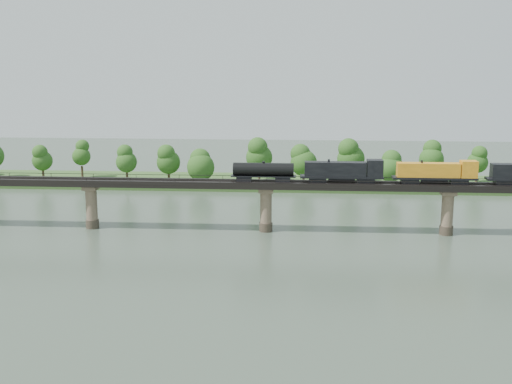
{
  "coord_description": "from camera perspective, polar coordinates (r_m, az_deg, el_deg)",
  "views": [
    {
      "loc": [
        7.8,
        -109.89,
        37.86
      ],
      "look_at": [
        -2.24,
        30.0,
        9.0
      ],
      "focal_mm": 45.0,
      "sensor_mm": 36.0,
      "label": 1
    }
  ],
  "objects": [
    {
      "name": "freight_train",
      "position": [
        143.69,
        13.04,
        1.74
      ],
      "size": [
        73.79,
        2.87,
        5.08
      ],
      "color": "black",
      "rests_on": "bridge"
    },
    {
      "name": "bridge",
      "position": [
        143.8,
        0.89,
        -1.39
      ],
      "size": [
        236.0,
        30.0,
        11.5
      ],
      "color": "#473A2D",
      "rests_on": "ground"
    },
    {
      "name": "far_bank",
      "position": [
        198.53,
        1.78,
        0.86
      ],
      "size": [
        300.0,
        24.0,
        1.6
      ],
      "primitive_type": "cube",
      "color": "#2D4E1F",
      "rests_on": "ground"
    },
    {
      "name": "bridge_superstructure",
      "position": [
        142.51,
        0.9,
        1.09
      ],
      "size": [
        220.0,
        4.9,
        0.75
      ],
      "color": "black",
      "rests_on": "bridge"
    },
    {
      "name": "ground",
      "position": [
        116.49,
        0.04,
        -7.34
      ],
      "size": [
        400.0,
        400.0,
        0.0
      ],
      "primitive_type": "plane",
      "color": "#334234",
      "rests_on": "ground"
    },
    {
      "name": "far_treeline",
      "position": [
        193.27,
        -0.7,
        2.99
      ],
      "size": [
        289.06,
        17.54,
        13.6
      ],
      "color": "#382619",
      "rests_on": "far_bank"
    }
  ]
}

